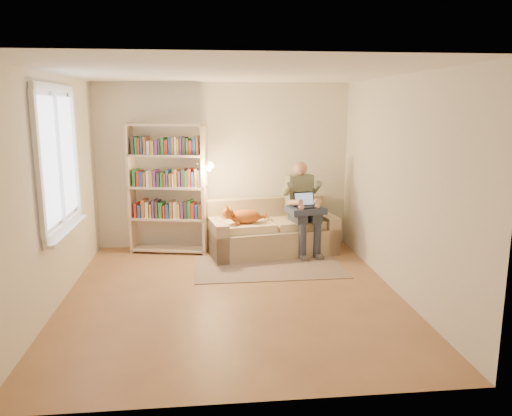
{
  "coord_description": "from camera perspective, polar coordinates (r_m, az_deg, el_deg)",
  "views": [
    {
      "loc": [
        -0.32,
        -5.7,
        2.24
      ],
      "look_at": [
        0.39,
        1.0,
        0.86
      ],
      "focal_mm": 35.0,
      "sensor_mm": 36.0,
      "label": 1
    }
  ],
  "objects": [
    {
      "name": "window",
      "position": [
        6.18,
        -21.28,
        2.75
      ],
      "size": [
        0.12,
        1.52,
        1.69
      ],
      "color": "white",
      "rests_on": "wall_left"
    },
    {
      "name": "rug",
      "position": [
        7.13,
        1.49,
        -6.69
      ],
      "size": [
        2.1,
        1.25,
        0.01
      ],
      "primitive_type": "cube",
      "rotation": [
        0.0,
        0.0,
        0.01
      ],
      "color": "gray",
      "rests_on": "floor"
    },
    {
      "name": "wall_back",
      "position": [
        8.01,
        -3.73,
        4.82
      ],
      "size": [
        4.0,
        0.02,
        2.6
      ],
      "primitive_type": "cube",
      "color": "silver",
      "rests_on": "floor"
    },
    {
      "name": "sofa",
      "position": [
        7.75,
        1.75,
        -2.94
      ],
      "size": [
        2.04,
        1.18,
        0.82
      ],
      "rotation": [
        0.0,
        0.0,
        0.17
      ],
      "color": "tan",
      "rests_on": "floor"
    },
    {
      "name": "floor",
      "position": [
        6.13,
        -2.68,
        -9.87
      ],
      "size": [
        4.5,
        4.5,
        0.0
      ],
      "primitive_type": "plane",
      "color": "#906341",
      "rests_on": "ground"
    },
    {
      "name": "person",
      "position": [
        7.65,
        5.32,
        0.62
      ],
      "size": [
        0.49,
        0.68,
        1.41
      ],
      "rotation": [
        0.0,
        0.0,
        0.17
      ],
      "color": "gray",
      "rests_on": "sofa"
    },
    {
      "name": "laptop",
      "position": [
        7.53,
        5.61,
        0.54
      ],
      "size": [
        0.36,
        0.33,
        0.27
      ],
      "rotation": [
        0.0,
        0.0,
        0.17
      ],
      "color": "black",
      "rests_on": "blanket"
    },
    {
      "name": "wall_left",
      "position": [
        6.01,
        -22.2,
        1.73
      ],
      "size": [
        0.02,
        4.5,
        2.6
      ],
      "primitive_type": "cube",
      "color": "silver",
      "rests_on": "floor"
    },
    {
      "name": "ceiling",
      "position": [
        5.72,
        -2.93,
        15.18
      ],
      "size": [
        4.0,
        4.5,
        0.02
      ],
      "primitive_type": "cube",
      "color": "white",
      "rests_on": "wall_back"
    },
    {
      "name": "blanket",
      "position": [
        7.54,
        5.63,
        -0.22
      ],
      "size": [
        0.6,
        0.52,
        0.09
      ],
      "primitive_type": "cube",
      "rotation": [
        0.0,
        0.0,
        0.17
      ],
      "color": "#2C364E",
      "rests_on": "person"
    },
    {
      "name": "wall_front",
      "position": [
        3.59,
        -0.73,
        -3.6
      ],
      "size": [
        4.0,
        0.02,
        2.6
      ],
      "primitive_type": "cube",
      "color": "silver",
      "rests_on": "floor"
    },
    {
      "name": "wall_right",
      "position": [
        6.22,
        15.94,
        2.45
      ],
      "size": [
        0.02,
        4.5,
        2.6
      ],
      "primitive_type": "cube",
      "color": "silver",
      "rests_on": "floor"
    },
    {
      "name": "bookshelf",
      "position": [
        7.7,
        -10.06,
        2.93
      ],
      "size": [
        1.31,
        0.63,
        2.0
      ],
      "rotation": [
        0.0,
        0.0,
        -0.21
      ],
      "color": "beige",
      "rests_on": "floor"
    },
    {
      "name": "cat",
      "position": [
        7.43,
        -1.39,
        -0.91
      ],
      "size": [
        0.69,
        0.33,
        0.26
      ],
      "rotation": [
        0.0,
        0.0,
        0.17
      ],
      "color": "orange",
      "rests_on": "sofa"
    }
  ]
}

